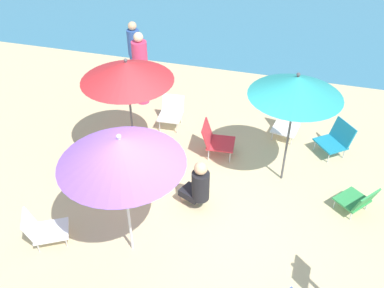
{
  "coord_description": "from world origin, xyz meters",
  "views": [
    {
      "loc": [
        1.52,
        -4.54,
        5.16
      ],
      "look_at": [
        -0.08,
        1.19,
        0.7
      ],
      "focal_mm": 40.08,
      "sensor_mm": 36.0,
      "label": 1
    }
  ],
  "objects_px": {
    "umbrella_red": "(127,71)",
    "person_c": "(135,54)",
    "umbrella_purple": "(121,151)",
    "umbrella_teal": "(296,86)",
    "beach_chair_c": "(42,229)",
    "beach_chair_b": "(215,139)",
    "beach_chair_e": "(336,139)",
    "beach_chair_d": "(358,200)",
    "person_a": "(198,185)",
    "beach_chair_a": "(172,111)",
    "beach_chair_f": "(287,123)",
    "person_b": "(141,69)"
  },
  "relations": [
    {
      "from": "umbrella_teal",
      "to": "person_b",
      "type": "bearing_deg",
      "value": 151.53
    },
    {
      "from": "umbrella_teal",
      "to": "beach_chair_b",
      "type": "height_order",
      "value": "umbrella_teal"
    },
    {
      "from": "umbrella_red",
      "to": "umbrella_teal",
      "type": "height_order",
      "value": "umbrella_teal"
    },
    {
      "from": "umbrella_teal",
      "to": "person_c",
      "type": "height_order",
      "value": "umbrella_teal"
    },
    {
      "from": "beach_chair_f",
      "to": "person_a",
      "type": "bearing_deg",
      "value": -15.04
    },
    {
      "from": "person_b",
      "to": "beach_chair_e",
      "type": "bearing_deg",
      "value": 81.0
    },
    {
      "from": "beach_chair_f",
      "to": "beach_chair_c",
      "type": "bearing_deg",
      "value": -29.59
    },
    {
      "from": "beach_chair_d",
      "to": "person_c",
      "type": "relative_size",
      "value": 0.44
    },
    {
      "from": "beach_chair_a",
      "to": "beach_chair_c",
      "type": "relative_size",
      "value": 0.84
    },
    {
      "from": "umbrella_purple",
      "to": "beach_chair_c",
      "type": "xyz_separation_m",
      "value": [
        -1.34,
        -0.24,
        -1.58
      ]
    },
    {
      "from": "umbrella_purple",
      "to": "person_a",
      "type": "bearing_deg",
      "value": 56.89
    },
    {
      "from": "beach_chair_b",
      "to": "beach_chair_e",
      "type": "xyz_separation_m",
      "value": [
        2.23,
        0.68,
        -0.03
      ]
    },
    {
      "from": "beach_chair_b",
      "to": "beach_chair_d",
      "type": "height_order",
      "value": "beach_chair_b"
    },
    {
      "from": "person_a",
      "to": "umbrella_purple",
      "type": "bearing_deg",
      "value": 79.85
    },
    {
      "from": "umbrella_red",
      "to": "umbrella_purple",
      "type": "bearing_deg",
      "value": -69.37
    },
    {
      "from": "beach_chair_b",
      "to": "person_b",
      "type": "relative_size",
      "value": 0.4
    },
    {
      "from": "beach_chair_e",
      "to": "person_b",
      "type": "distance_m",
      "value": 4.37
    },
    {
      "from": "umbrella_red",
      "to": "beach_chair_f",
      "type": "distance_m",
      "value": 3.5
    },
    {
      "from": "umbrella_red",
      "to": "person_c",
      "type": "xyz_separation_m",
      "value": [
        -1.04,
        2.73,
        -1.04
      ]
    },
    {
      "from": "umbrella_purple",
      "to": "beach_chair_d",
      "type": "relative_size",
      "value": 3.02
    },
    {
      "from": "beach_chair_a",
      "to": "beach_chair_b",
      "type": "xyz_separation_m",
      "value": [
        1.11,
        -0.76,
        0.02
      ]
    },
    {
      "from": "beach_chair_a",
      "to": "person_c",
      "type": "bearing_deg",
      "value": -139.72
    },
    {
      "from": "beach_chair_a",
      "to": "beach_chair_f",
      "type": "height_order",
      "value": "beach_chair_a"
    },
    {
      "from": "person_a",
      "to": "person_c",
      "type": "xyz_separation_m",
      "value": [
        -2.54,
        3.67,
        0.33
      ]
    },
    {
      "from": "beach_chair_d",
      "to": "person_c",
      "type": "height_order",
      "value": "person_c"
    },
    {
      "from": "person_a",
      "to": "umbrella_red",
      "type": "bearing_deg",
      "value": -9.13
    },
    {
      "from": "beach_chair_b",
      "to": "beach_chair_c",
      "type": "distance_m",
      "value": 3.46
    },
    {
      "from": "umbrella_red",
      "to": "person_c",
      "type": "bearing_deg",
      "value": 110.81
    },
    {
      "from": "umbrella_purple",
      "to": "beach_chair_e",
      "type": "distance_m",
      "value": 4.62
    },
    {
      "from": "person_c",
      "to": "umbrella_teal",
      "type": "bearing_deg",
      "value": 144.76
    },
    {
      "from": "beach_chair_a",
      "to": "person_a",
      "type": "bearing_deg",
      "value": 24.57
    },
    {
      "from": "beach_chair_c",
      "to": "beach_chair_d",
      "type": "xyz_separation_m",
      "value": [
        4.6,
        1.94,
        -0.01
      ]
    },
    {
      "from": "beach_chair_e",
      "to": "person_b",
      "type": "relative_size",
      "value": 0.45
    },
    {
      "from": "beach_chair_f",
      "to": "person_a",
      "type": "height_order",
      "value": "person_a"
    },
    {
      "from": "person_b",
      "to": "beach_chair_d",
      "type": "bearing_deg",
      "value": 64.49
    },
    {
      "from": "umbrella_red",
      "to": "person_c",
      "type": "height_order",
      "value": "umbrella_red"
    },
    {
      "from": "person_a",
      "to": "person_c",
      "type": "relative_size",
      "value": 0.61
    },
    {
      "from": "beach_chair_e",
      "to": "beach_chair_d",
      "type": "bearing_deg",
      "value": 64.79
    },
    {
      "from": "beach_chair_a",
      "to": "beach_chair_f",
      "type": "distance_m",
      "value": 2.4
    },
    {
      "from": "beach_chair_b",
      "to": "person_b",
      "type": "distance_m",
      "value": 2.56
    },
    {
      "from": "beach_chair_c",
      "to": "umbrella_red",
      "type": "bearing_deg",
      "value": 46.93
    },
    {
      "from": "umbrella_red",
      "to": "beach_chair_b",
      "type": "xyz_separation_m",
      "value": [
        1.44,
        0.53,
        -1.49
      ]
    },
    {
      "from": "umbrella_purple",
      "to": "beach_chair_f",
      "type": "xyz_separation_m",
      "value": [
        1.93,
        3.63,
        -1.57
      ]
    },
    {
      "from": "beach_chair_f",
      "to": "person_b",
      "type": "xyz_separation_m",
      "value": [
        -3.31,
        0.42,
        0.55
      ]
    },
    {
      "from": "umbrella_teal",
      "to": "beach_chair_b",
      "type": "distance_m",
      "value": 2.07
    },
    {
      "from": "beach_chair_d",
      "to": "person_c",
      "type": "xyz_separation_m",
      "value": [
        -5.07,
        3.09,
        0.54
      ]
    },
    {
      "from": "beach_chair_b",
      "to": "beach_chair_e",
      "type": "height_order",
      "value": "beach_chair_b"
    },
    {
      "from": "umbrella_purple",
      "to": "umbrella_teal",
      "type": "relative_size",
      "value": 1.0
    },
    {
      "from": "umbrella_teal",
      "to": "beach_chair_a",
      "type": "distance_m",
      "value": 3.11
    },
    {
      "from": "beach_chair_b",
      "to": "person_a",
      "type": "height_order",
      "value": "person_a"
    }
  ]
}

